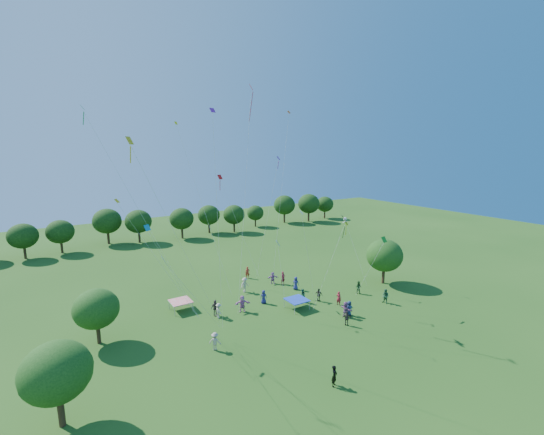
{
  "coord_description": "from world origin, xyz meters",
  "views": [
    {
      "loc": [
        -18.37,
        -14.94,
        17.46
      ],
      "look_at": [
        0.0,
        14.0,
        11.0
      ],
      "focal_mm": 24.0,
      "sensor_mm": 36.0,
      "label": 1
    }
  ],
  "objects": [
    {
      "name": "ground",
      "position": [
        0.0,
        0.0,
        0.0
      ],
      "size": [
        160.0,
        160.0,
        0.0
      ],
      "primitive_type": "plane",
      "color": "#2A5519"
    },
    {
      "name": "crowd_person_8",
      "position": [
        13.21,
        15.02,
        0.78
      ],
      "size": [
        0.71,
        0.88,
        1.57
      ],
      "primitive_type": "imported",
      "rotation": [
        0.0,
        0.0,
        2.02
      ],
      "color": "#214B20",
      "rests_on": "ground"
    },
    {
      "name": "crowd_person_12",
      "position": [
        1.85,
        18.71,
        0.79
      ],
      "size": [
        0.89,
        0.73,
        1.58
      ],
      "primitive_type": "imported",
      "rotation": [
        0.0,
        0.0,
        2.67
      ],
      "color": "navy",
      "rests_on": "ground"
    },
    {
      "name": "crowd_person_13",
      "position": [
        8.86,
        13.8,
        0.8
      ],
      "size": [
        0.57,
        0.7,
        1.6
      ],
      "primitive_type": "imported",
      "rotation": [
        0.0,
        0.0,
        1.94
      ],
      "color": "maroon",
      "rests_on": "ground"
    },
    {
      "name": "crowd_person_16",
      "position": [
        7.61,
        15.8,
        0.77
      ],
      "size": [
        0.79,
        0.99,
        1.54
      ],
      "primitive_type": "imported",
      "rotation": [
        0.0,
        0.0,
        2.07
      ],
      "color": "#362D2B",
      "rests_on": "ground"
    },
    {
      "name": "crowd_person_2",
      "position": [
        13.66,
        11.21,
        0.85
      ],
      "size": [
        0.56,
        0.89,
        1.69
      ],
      "primitive_type": "imported",
      "rotation": [
        0.0,
        0.0,
        4.85
      ],
      "color": "#214E33",
      "rests_on": "ground"
    },
    {
      "name": "crowd_person_7",
      "position": [
        7.1,
        22.48,
        0.87
      ],
      "size": [
        0.7,
        0.5,
        1.74
      ],
      "primitive_type": "imported",
      "rotation": [
        0.0,
        0.0,
        0.13
      ],
      "color": "maroon",
      "rests_on": "ground"
    },
    {
      "name": "small_kite_2",
      "position": [
        -3.74,
        24.38,
        13.86
      ],
      "size": [
        3.59,
        6.71,
        19.24
      ],
      "color": "yellow"
    },
    {
      "name": "crowd_person_15",
      "position": [
        -6.86,
        12.58,
        0.82
      ],
      "size": [
        1.12,
        1.05,
        1.63
      ],
      "primitive_type": "imported",
      "rotation": [
        0.0,
        0.0,
        2.44
      ],
      "color": "#AE9C8B",
      "rests_on": "ground"
    },
    {
      "name": "crowd_person_3",
      "position": [
        -4.02,
        18.13,
        0.8
      ],
      "size": [
        0.52,
        1.07,
        1.6
      ],
      "primitive_type": "imported",
      "rotation": [
        0.0,
        0.0,
        1.62
      ],
      "color": "#AFAB8C",
      "rests_on": "ground"
    },
    {
      "name": "small_kite_12",
      "position": [
        -10.02,
        10.87,
        7.41
      ],
      "size": [
        6.09,
        4.28,
        8.79
      ],
      "color": "#121EB5"
    },
    {
      "name": "tent_red_stripe",
      "position": [
        -6.78,
        22.05,
        1.04
      ],
      "size": [
        2.2,
        2.2,
        1.1
      ],
      "color": "red",
      "rests_on": "ground"
    },
    {
      "name": "small_kite_0",
      "position": [
        1.12,
        26.61,
        11.96
      ],
      "size": [
        3.54,
        4.69,
        13.0
      ],
      "color": "red"
    },
    {
      "name": "man_in_black",
      "position": [
        -1.35,
        3.18,
        0.83
      ],
      "size": [
        0.73,
        0.66,
        1.65
      ],
      "primitive_type": "imported",
      "rotation": [
        0.0,
        0.0,
        0.56
      ],
      "color": "black",
      "rests_on": "ground"
    },
    {
      "name": "red_high_kite",
      "position": [
        -0.0,
        18.43,
        19.21
      ],
      "size": [
        4.1,
        3.95,
        22.69
      ],
      "color": "red"
    },
    {
      "name": "pirate_kite",
      "position": [
        6.7,
        11.13,
        10.38
      ],
      "size": [
        3.67,
        1.47,
        9.7
      ],
      "color": "black"
    },
    {
      "name": "tent_blue",
      "position": [
        4.24,
        15.54,
        1.04
      ],
      "size": [
        2.2,
        2.2,
        1.1
      ],
      "color": "#1C3EBA",
      "rests_on": "ground"
    },
    {
      "name": "treeline",
      "position": [
        -1.73,
        55.43,
        4.09
      ],
      "size": [
        88.01,
        8.77,
        6.77
      ],
      "color": "#422B19",
      "rests_on": "ground"
    },
    {
      "name": "small_kite_9",
      "position": [
        -11.38,
        18.31,
        9.99
      ],
      "size": [
        6.53,
        2.5,
        11.89
      ],
      "color": "#FFB60D"
    },
    {
      "name": "crowd_person_10",
      "position": [
        -4.13,
        18.79,
        0.88
      ],
      "size": [
        1.11,
        0.66,
        1.77
      ],
      "primitive_type": "imported",
      "rotation": [
        0.0,
        0.0,
        0.19
      ],
      "color": "#403633",
      "rests_on": "ground"
    },
    {
      "name": "crowd_person_6",
      "position": [
        7.94,
        11.2,
        0.81
      ],
      "size": [
        0.87,
        0.58,
        1.62
      ],
      "primitive_type": "imported",
      "rotation": [
        0.0,
        0.0,
        0.19
      ],
      "color": "navy",
      "rests_on": "ground"
    },
    {
      "name": "crowd_person_5",
      "position": [
        -1.23,
        18.1,
        0.92
      ],
      "size": [
        1.82,
        1.05,
        1.84
      ],
      "primitive_type": "imported",
      "rotation": [
        0.0,
        0.0,
        -0.27
      ],
      "color": "#AD659D",
      "rests_on": "ground"
    },
    {
      "name": "near_tree_east",
      "position": [
        18.53,
        15.75,
        3.81
      ],
      "size": [
        4.69,
        4.69,
        5.93
      ],
      "color": "#422B19",
      "rests_on": "ground"
    },
    {
      "name": "crowd_person_9",
      "position": [
        1.6,
        22.84,
        0.94
      ],
      "size": [
        1.32,
        0.79,
        1.88
      ],
      "primitive_type": "imported",
      "rotation": [
        0.0,
        0.0,
        6.49
      ],
      "color": "#AFA58C",
      "rests_on": "ground"
    },
    {
      "name": "crowd_person_14",
      "position": [
        5.79,
        16.56,
        0.8
      ],
      "size": [
        0.76,
        0.9,
        1.61
      ],
      "primitive_type": "imported",
      "rotation": [
        0.0,
        0.0,
        4.21
      ],
      "color": "#2B6440",
      "rests_on": "ground"
    },
    {
      "name": "small_kite_11",
      "position": [
        -12.81,
        18.1,
        15.44
      ],
      "size": [
        8.52,
        2.27,
        19.62
      ],
      "color": "#188831"
    },
    {
      "name": "small_kite_1",
      "position": [
        -11.76,
        9.65,
        13.89
      ],
      "size": [
        8.42,
        5.99,
        16.91
      ],
      "color": "#E4A60C"
    },
    {
      "name": "small_kite_10",
      "position": [
        12.76,
        16.38,
        7.11
      ],
      "size": [
        1.07,
        3.24,
        7.41
      ],
      "color": "#BDC411"
    },
    {
      "name": "small_kite_6",
      "position": [
        2.62,
        12.21,
        9.31
      ],
      "size": [
        3.86,
        2.43,
        10.53
      ],
      "color": "white"
    },
    {
      "name": "near_tree_west",
      "position": [
        -18.77,
        9.53,
        3.78
      ],
      "size": [
        4.25,
        4.25,
        5.71
      ],
      "color": "#422B19",
      "rests_on": "ground"
    },
    {
      "name": "small_kite_3",
      "position": [
        12.19,
        10.98,
        7.17
      ],
      "size": [
        2.5,
        2.0,
        6.81
      ],
      "color": "#167918"
    },
    {
      "name": "crowd_person_1",
      "position": [
        4.27,
        27.01,
        0.81
      ],
      "size": [
        0.72,
        0.64,
        1.62
      ],
      "primitive_type": "imported",
      "rotation": [
        0.0,
        0.0,
        5.75
      ],
      "color": "maroon",
      "rests_on": "ground"
    },
    {
      "name": "small_kite_13",
      "position": [
        -6.42,
        12.36,
        14.38
      ],
      "size": [
        1.48,
        2.1,
        19.27
      ],
      "color": "#7F1891"
    },
    {
      "name": "small_kite_4",
      "position": [
        3.61,
        18.31,
        6.51
      ],
      "size": [
        0.9,
        2.63,
        5.96
      ],
      "color": "#1133B0"
    },
    {
      "name": "crowd_person_0",
      "position": [
        7.43,
        20.11,
        0.83
      ],
      "size": [
        0.84,
        0.93,
        1.67
      ],
      "primitive_type": "imported",
      "rotation": [
        0.0,
        0.0,
        2.18
      ],
      "color": "navy",
      "rests_on": "ground"
    },
    {
      "name": "near_tree_north",
      "position": [
        -15.36,
        19.31,
        3.35
      ],
      "size": [
        3.98,
        3.98,
        5.15
      ],
      "color": "#422B19",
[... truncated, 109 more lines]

